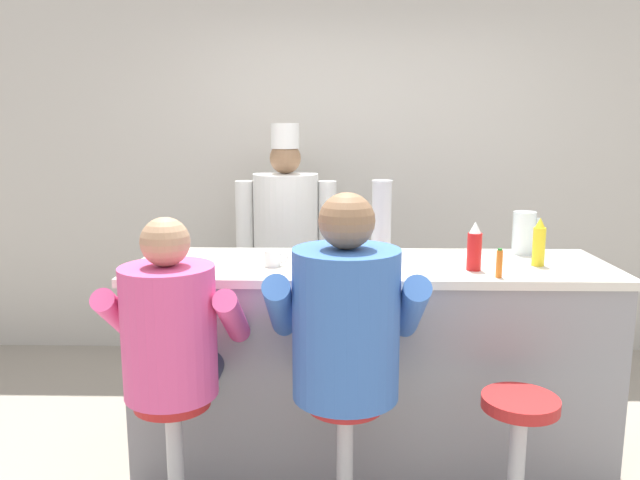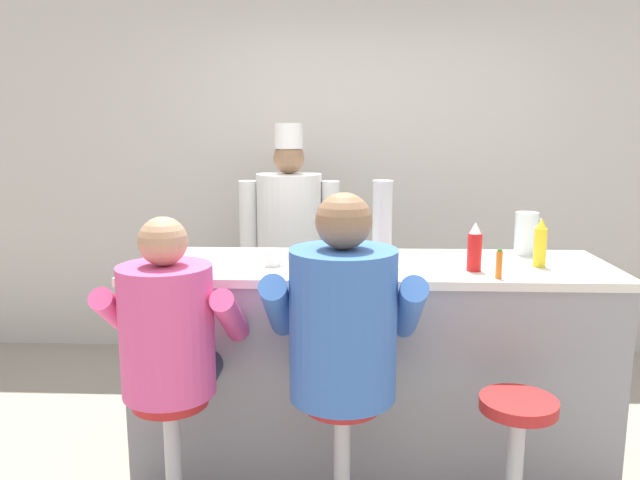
% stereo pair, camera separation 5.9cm
% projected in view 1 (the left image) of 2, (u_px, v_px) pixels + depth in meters
% --- Properties ---
extents(wall_back, '(10.00, 0.06, 2.70)m').
position_uv_depth(wall_back, '(359.00, 174.00, 4.63)').
color(wall_back, beige).
rests_on(wall_back, ground_plane).
extents(diner_counter, '(2.33, 0.73, 1.04)m').
position_uv_depth(diner_counter, '(370.00, 362.00, 3.17)').
color(diner_counter, gray).
rests_on(diner_counter, ground_plane).
extents(ketchup_bottle_red, '(0.07, 0.07, 0.23)m').
position_uv_depth(ketchup_bottle_red, '(474.00, 248.00, 2.90)').
color(ketchup_bottle_red, red).
rests_on(ketchup_bottle_red, diner_counter).
extents(mustard_bottle_yellow, '(0.06, 0.06, 0.23)m').
position_uv_depth(mustard_bottle_yellow, '(539.00, 243.00, 2.99)').
color(mustard_bottle_yellow, yellow).
rests_on(mustard_bottle_yellow, diner_counter).
extents(hot_sauce_bottle_orange, '(0.03, 0.03, 0.13)m').
position_uv_depth(hot_sauce_bottle_orange, '(499.00, 264.00, 2.76)').
color(hot_sauce_bottle_orange, orange).
rests_on(hot_sauce_bottle_orange, diner_counter).
extents(water_pitcher_clear, '(0.14, 0.12, 0.22)m').
position_uv_depth(water_pitcher_clear, '(524.00, 233.00, 3.27)').
color(water_pitcher_clear, silver).
rests_on(water_pitcher_clear, diner_counter).
extents(breakfast_plate, '(0.26, 0.26, 0.05)m').
position_uv_depth(breakfast_plate, '(166.00, 266.00, 2.93)').
color(breakfast_plate, white).
rests_on(breakfast_plate, diner_counter).
extents(cereal_bowl, '(0.16, 0.16, 0.05)m').
position_uv_depth(cereal_bowl, '(381.00, 264.00, 2.94)').
color(cereal_bowl, '#B24C47').
rests_on(cereal_bowl, diner_counter).
extents(coffee_mug_white, '(0.12, 0.08, 0.08)m').
position_uv_depth(coffee_mug_white, '(273.00, 258.00, 2.99)').
color(coffee_mug_white, white).
rests_on(coffee_mug_white, diner_counter).
extents(cup_stack_steel, '(0.11, 0.11, 0.39)m').
position_uv_depth(cup_stack_steel, '(382.00, 218.00, 3.21)').
color(cup_stack_steel, '#B7BABF').
rests_on(cup_stack_steel, diner_counter).
extents(diner_seated_pink, '(0.57, 0.57, 1.36)m').
position_uv_depth(diner_seated_pink, '(172.00, 339.00, 2.53)').
color(diner_seated_pink, '#B2B5BA').
rests_on(diner_seated_pink, ground_plane).
extents(diner_seated_blue, '(0.65, 0.64, 1.46)m').
position_uv_depth(diner_seated_blue, '(346.00, 330.00, 2.51)').
color(diner_seated_blue, '#B2B5BA').
rests_on(diner_seated_blue, ground_plane).
extents(empty_stool_round, '(0.31, 0.31, 0.63)m').
position_uv_depth(empty_stool_round, '(518.00, 444.00, 2.55)').
color(empty_stool_round, '#B2B5BA').
rests_on(empty_stool_round, ground_plane).
extents(cook_in_whites_near, '(0.67, 0.43, 1.72)m').
position_uv_depth(cook_in_whites_near, '(286.00, 240.00, 4.18)').
color(cook_in_whites_near, '#232328').
rests_on(cook_in_whites_near, ground_plane).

